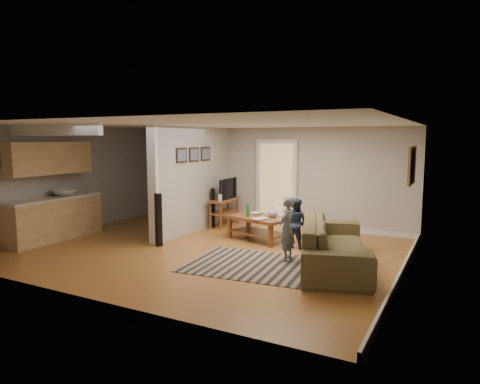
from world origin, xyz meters
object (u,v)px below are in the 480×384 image
sofa (334,266)px  child (286,260)px  speaker_right (213,208)px  toy_basket (313,226)px  speaker_left (159,220)px  tv_console (225,201)px  toddler (295,247)px  coffee_table (260,222)px

sofa → child: (-0.87, -0.07, 0.00)m
speaker_right → child: size_ratio=0.83×
sofa → toy_basket: 2.54m
sofa → speaker_left: (-3.60, -0.32, 0.55)m
tv_console → speaker_right: (-0.20, -0.23, -0.15)m
sofa → toy_basket: toy_basket is taller
sofa → speaker_right: (-3.60, 1.84, 0.50)m
sofa → speaker_right: bearing=45.1°
toddler → speaker_left: bearing=34.4°
child → tv_console: bearing=-129.6°
coffee_table → toy_basket: bearing=53.2°
coffee_table → tv_console: tv_console is taller
speaker_right → toy_basket: 2.52m
speaker_left → speaker_right: 2.16m
sofa → speaker_right: size_ratio=2.77×
tv_console → toy_basket: size_ratio=2.29×
sofa → coffee_table: (-1.98, 1.14, 0.41)m
speaker_left → child: (2.73, 0.25, -0.55)m
tv_console → toy_basket: (2.27, 0.20, -0.46)m
sofa → toy_basket: size_ratio=5.49×
toy_basket → child: 2.36m
coffee_table → speaker_right: 1.77m
sofa → speaker_left: speaker_left is taller
speaker_left → toddler: speaker_left is taller
toy_basket → speaker_right: bearing=-170.1°
sofa → speaker_left: 3.66m
sofa → coffee_table: coffee_table is taller
speaker_left → tv_console: bearing=104.2°
sofa → child: child is taller
tv_console → child: size_ratio=0.96×
child → speaker_right: bearing=-124.3°
speaker_left → speaker_right: size_ratio=1.12×
tv_console → child: 3.38m
speaker_right → toy_basket: (2.46, 0.43, -0.31)m
speaker_left → child: bearing=24.2°
coffee_table → speaker_right: bearing=156.7°
tv_console → toddler: bearing=-30.3°
toddler → child: bearing=109.9°
tv_console → coffee_table: bearing=-36.8°
tv_console → speaker_left: (-0.20, -2.39, -0.09)m
speaker_right → toy_basket: size_ratio=1.98×
toy_basket → coffee_table: bearing=-126.8°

